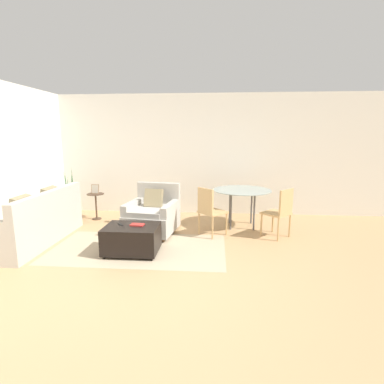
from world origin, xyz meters
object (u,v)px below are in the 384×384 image
object	(u,v)px
side_table	(96,202)
picture_frame	(95,189)
couch	(33,225)
ottoman	(132,238)
book_stack	(137,225)
dining_table	(242,194)
dining_chair_near_left	(209,208)
dining_chair_near_right	(281,210)
armchair	(153,215)
tv_remote_primary	(121,224)
potted_plant	(70,209)

from	to	relation	value
side_table	picture_frame	world-z (taller)	picture_frame
couch	ottoman	xyz separation A→B (m)	(1.83, -0.34, -0.06)
book_stack	ottoman	bearing A→B (deg)	-151.36
dining_table	dining_chair_near_left	world-z (taller)	dining_chair_near_left
book_stack	dining_chair_near_right	world-z (taller)	dining_chair_near_right
picture_frame	couch	bearing A→B (deg)	-109.12
picture_frame	dining_chair_near_right	xyz separation A→B (m)	(3.77, -0.91, -0.16)
armchair	ottoman	size ratio (longest dim) A/B	1.28
tv_remote_primary	dining_chair_near_right	distance (m)	2.78
ottoman	dining_table	bearing A→B (deg)	40.44
ottoman	picture_frame	size ratio (longest dim) A/B	4.10
book_stack	dining_table	distance (m)	2.31
couch	armchair	xyz separation A→B (m)	(1.94, 0.68, 0.04)
dining_chair_near_right	dining_table	bearing A→B (deg)	135.00
ottoman	side_table	size ratio (longest dim) A/B	1.44
tv_remote_primary	side_table	xyz separation A→B (m)	(-1.12, 1.76, -0.05)
potted_plant	dining_chair_near_left	size ratio (longest dim) A/B	1.29
couch	potted_plant	bearing A→B (deg)	92.53
dining_chair_near_right	ottoman	bearing A→B (deg)	-159.50
tv_remote_primary	potted_plant	distance (m)	2.42
side_table	book_stack	bearing A→B (deg)	-51.97
dining_chair_near_right	book_stack	bearing A→B (deg)	-159.80
couch	dining_chair_near_right	world-z (taller)	same
couch	ottoman	size ratio (longest dim) A/B	2.47
picture_frame	dining_table	world-z (taller)	picture_frame
picture_frame	dining_chair_near_right	distance (m)	3.88
side_table	dining_chair_near_right	size ratio (longest dim) A/B	0.64
armchair	dining_chair_near_right	size ratio (longest dim) A/B	1.17
armchair	tv_remote_primary	size ratio (longest dim) A/B	7.10
armchair	picture_frame	xyz separation A→B (m)	(-1.43, 0.80, 0.33)
side_table	dining_chair_near_right	world-z (taller)	dining_chair_near_right
ottoman	dining_table	xyz separation A→B (m)	(1.82, 1.55, 0.44)
potted_plant	dining_chair_near_right	distance (m)	4.44
tv_remote_primary	potted_plant	size ratio (longest dim) A/B	0.13
book_stack	side_table	distance (m)	2.26
tv_remote_primary	dining_table	size ratio (longest dim) A/B	0.13
armchair	picture_frame	size ratio (longest dim) A/B	5.24
dining_table	couch	bearing A→B (deg)	-161.67
potted_plant	couch	bearing A→B (deg)	-87.47
side_table	dining_table	bearing A→B (deg)	-4.97
dining_chair_near_left	side_table	bearing A→B (deg)	160.06
potted_plant	side_table	bearing A→B (deg)	5.02
side_table	dining_chair_near_left	world-z (taller)	dining_chair_near_left
ottoman	dining_chair_near_left	xyz separation A→B (m)	(1.19, 0.92, 0.28)
couch	side_table	distance (m)	1.57
tv_remote_primary	dining_table	bearing A→B (deg)	36.48
side_table	picture_frame	xyz separation A→B (m)	(0.00, -0.00, 0.28)
potted_plant	book_stack	bearing A→B (deg)	-41.30
couch	tv_remote_primary	size ratio (longest dim) A/B	13.71
armchair	tv_remote_primary	xyz separation A→B (m)	(-0.31, -0.96, 0.10)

